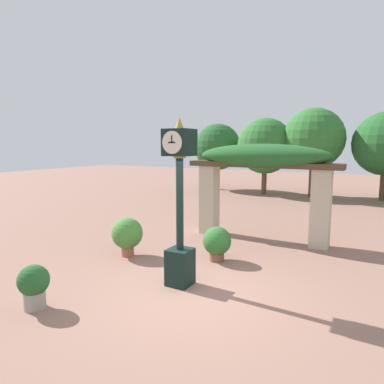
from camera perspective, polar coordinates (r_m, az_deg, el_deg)
ground_plane at (r=6.78m, az=-0.26°, el=-16.57°), size 60.00×60.00×0.00m
pedestal_clock at (r=6.72m, az=-2.05°, el=-2.60°), size 0.51×0.56×3.33m
pergola at (r=10.13m, az=11.53°, el=3.86°), size 4.45×1.10×2.83m
potted_plant_near_left at (r=8.38m, az=4.18°, el=-8.33°), size 0.69×0.69×0.84m
potted_plant_near_right at (r=6.64m, az=-24.87°, el=-13.80°), size 0.53×0.53×0.78m
potted_plant_far_left at (r=8.84m, az=-10.74°, el=-6.91°), size 0.79×0.79×0.98m
tree_line at (r=19.03m, az=24.33°, el=7.36°), size 15.46×4.55×4.83m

